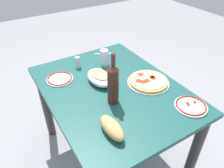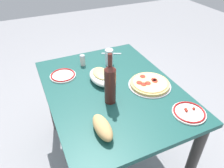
# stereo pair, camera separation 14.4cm
# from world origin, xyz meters

# --- Properties ---
(ground_plane) EXTENTS (8.00, 8.00, 0.00)m
(ground_plane) POSITION_xyz_m (0.00, 0.00, 0.00)
(ground_plane) COLOR gray
(ground_plane) RESTS_ON ground
(dining_table) EXTENTS (1.12, 0.85, 0.72)m
(dining_table) POSITION_xyz_m (0.00, 0.00, 0.59)
(dining_table) COLOR #194C47
(dining_table) RESTS_ON ground
(pepperoni_pizza) EXTENTS (0.29, 0.29, 0.03)m
(pepperoni_pizza) POSITION_xyz_m (0.08, 0.24, 0.73)
(pepperoni_pizza) COLOR #B7B7BC
(pepperoni_pizza) RESTS_ON dining_table
(baked_pasta_dish) EXTENTS (0.24, 0.15, 0.08)m
(baked_pasta_dish) POSITION_xyz_m (-0.10, -0.04, 0.76)
(baked_pasta_dish) COLOR white
(baked_pasta_dish) RESTS_ON dining_table
(wine_bottle) EXTENTS (0.07, 0.07, 0.33)m
(wine_bottle) POSITION_xyz_m (0.13, -0.07, 0.85)
(wine_bottle) COLOR #471E19
(wine_bottle) RESTS_ON dining_table
(water_glass) EXTENTS (0.06, 0.06, 0.13)m
(water_glass) POSITION_xyz_m (-0.29, 0.11, 0.78)
(water_glass) COLOR silver
(water_glass) RESTS_ON dining_table
(side_plate_near) EXTENTS (0.20, 0.20, 0.02)m
(side_plate_near) POSITION_xyz_m (0.42, 0.30, 0.72)
(side_plate_near) COLOR white
(side_plate_near) RESTS_ON dining_table
(side_plate_far) EXTENTS (0.19, 0.19, 0.02)m
(side_plate_far) POSITION_xyz_m (-0.27, -0.27, 0.72)
(side_plate_far) COLOR white
(side_plate_far) RESTS_ON dining_table
(bread_loaf) EXTENTS (0.20, 0.08, 0.07)m
(bread_loaf) POSITION_xyz_m (0.34, -0.21, 0.75)
(bread_loaf) COLOR tan
(bread_loaf) RESTS_ON dining_table
(spice_shaker) EXTENTS (0.04, 0.04, 0.09)m
(spice_shaker) POSITION_xyz_m (-0.37, -0.09, 0.76)
(spice_shaker) COLOR silver
(spice_shaker) RESTS_ON dining_table
(fork_left) EXTENTS (0.09, 0.16, 0.00)m
(fork_left) POSITION_xyz_m (-0.45, 0.20, 0.72)
(fork_left) COLOR #B7B7BC
(fork_left) RESTS_ON dining_table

